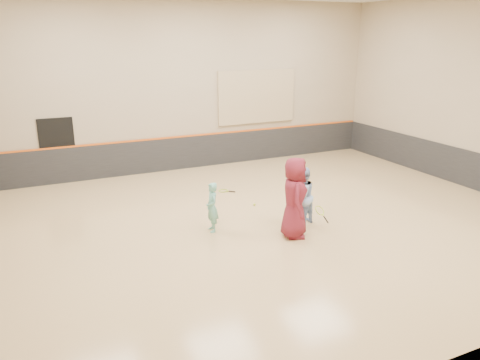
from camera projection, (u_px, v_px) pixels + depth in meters
name	position (u px, v px, depth m)	size (l,w,h in m)	color
room	(264.00, 194.00, 12.07)	(15.04, 12.04, 6.22)	tan
wainscot_back	(189.00, 152.00, 17.31)	(14.90, 0.04, 1.20)	#232326
wainscot_right	(468.00, 169.00, 15.15)	(0.04, 11.90, 1.20)	#232326
accent_stripe	(188.00, 136.00, 17.11)	(14.90, 0.03, 0.06)	#D85914
acoustic_panel	(257.00, 97.00, 17.86)	(3.20, 0.08, 2.00)	tan
doorway	(58.00, 151.00, 15.35)	(1.10, 0.05, 2.20)	black
girl	(212.00, 207.00, 11.66)	(0.46, 0.30, 1.27)	#6AB7A6
instructor	(302.00, 196.00, 12.04)	(0.75, 0.58, 1.54)	#96B6E8
young_man	(295.00, 198.00, 11.25)	(0.98, 0.64, 2.00)	maroon
held_racket	(320.00, 210.00, 11.96)	(0.47, 0.47, 0.47)	#BBE532
spare_racket	(223.00, 190.00, 14.86)	(0.69, 0.69, 0.06)	#90B828
ball_under_racket	(285.00, 218.00, 12.61)	(0.07, 0.07, 0.07)	#C7E635
ball_in_hand	(301.00, 188.00, 11.16)	(0.07, 0.07, 0.07)	#D2E134
ball_beside_spare	(254.00, 204.00, 13.59)	(0.07, 0.07, 0.07)	#BCD030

